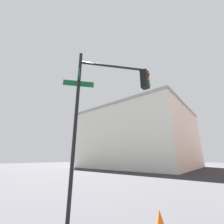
% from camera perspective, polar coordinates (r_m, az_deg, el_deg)
% --- Properties ---
extents(traffic_signal_near, '(2.25, 2.68, 5.72)m').
position_cam_1_polar(traffic_signal_near, '(5.40, -0.50, 7.06)').
color(traffic_signal_near, black).
rests_on(traffic_signal_near, ground_plane).
extents(building_stucco, '(18.98, 18.74, 10.86)m').
position_cam_1_polar(building_stucco, '(30.62, 11.43, -10.67)').
color(building_stucco, silver).
rests_on(building_stucco, ground_plane).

